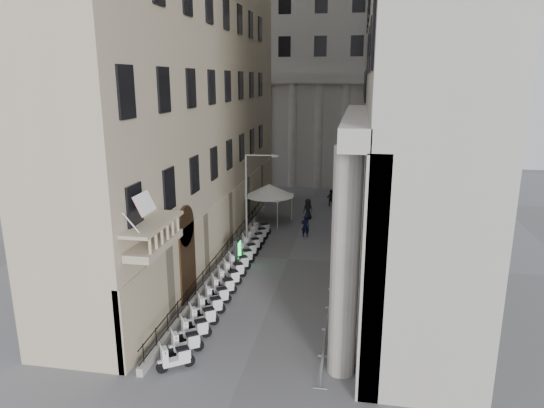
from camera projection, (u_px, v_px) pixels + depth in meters
The scene contains 34 objects.
left_building at pixel (191, 14), 34.39m from camera, with size 5.00×36.00×34.00m, color tan.
far_building at pixel (323, 58), 58.40m from camera, with size 22.00×10.00×30.00m, color #BAB8B0.
iron_fence at pixel (226, 261), 34.30m from camera, with size 0.30×28.00×1.40m, color black, non-canonical shape.
blue_awning at pixel (349, 233), 40.49m from camera, with size 1.60×3.00×3.00m, color navy, non-canonical shape.
flag at pixel (156, 365), 21.86m from camera, with size 1.00×1.40×8.20m, color #9E0C11, non-canonical shape.
scooter_0 at pixel (177, 369), 21.53m from camera, with size 0.56×1.40×1.50m, color silver, non-canonical shape.
scooter_1 at pixel (187, 354), 22.76m from camera, with size 0.56×1.40×1.50m, color silver, non-canonical shape.
scooter_2 at pixel (195, 340), 23.98m from camera, with size 0.56×1.40×1.50m, color silver, non-canonical shape.
scooter_3 at pixel (204, 327), 25.20m from camera, with size 0.56×1.40×1.50m, color silver, non-canonical shape.
scooter_4 at pixel (211, 316), 26.43m from camera, with size 0.56×1.40×1.50m, color silver, non-canonical shape.
scooter_5 at pixel (217, 305), 27.65m from camera, with size 0.56×1.40×1.50m, color silver, non-canonical shape.
scooter_6 at pixel (224, 295), 28.88m from camera, with size 0.56×1.40×1.50m, color silver, non-canonical shape.
scooter_7 at pixel (229, 287), 30.10m from camera, with size 0.56×1.40×1.50m, color silver, non-canonical shape.
scooter_8 at pixel (234, 279), 31.32m from camera, with size 0.56×1.40×1.50m, color silver, non-canonical shape.
scooter_9 at pixel (239, 271), 32.55m from camera, with size 0.56×1.40×1.50m, color silver, non-canonical shape.
scooter_10 at pixel (243, 264), 33.77m from camera, with size 0.56×1.40×1.50m, color silver, non-canonical shape.
scooter_11 at pixel (248, 258), 34.99m from camera, with size 0.56×1.40×1.50m, color silver, non-canonical shape.
scooter_12 at pixel (251, 252), 36.22m from camera, with size 0.56×1.40×1.50m, color silver, non-canonical shape.
scooter_13 at pixel (255, 246), 37.44m from camera, with size 0.56×1.40×1.50m, color silver, non-canonical shape.
scooter_14 at pixel (258, 241), 38.67m from camera, with size 0.56×1.40×1.50m, color silver, non-canonical shape.
scooter_15 at pixel (261, 236), 39.89m from camera, with size 0.56×1.40×1.50m, color silver, non-canonical shape.
barrier_0 at pixel (322, 373), 21.30m from camera, with size 0.60×2.40×1.10m, color #B1B5BA, non-canonical shape.
barrier_1 at pixel (326, 343), 23.69m from camera, with size 0.60×2.40×1.10m, color #B1B5BA, non-canonical shape.
barrier_2 at pixel (329, 319), 26.07m from camera, with size 0.60×2.40×1.10m, color #B1B5BA, non-canonical shape.
barrier_3 at pixel (332, 299), 28.45m from camera, with size 0.60×2.40×1.10m, color #B1B5BA, non-canonical shape.
barrier_4 at pixel (334, 282), 30.83m from camera, with size 0.60×2.40×1.10m, color #B1B5BA, non-canonical shape.
barrier_5 at pixel (336, 267), 33.22m from camera, with size 0.60×2.40×1.10m, color #B1B5BA, non-canonical shape.
barrier_6 at pixel (338, 255), 35.60m from camera, with size 0.60×2.40×1.10m, color #B1B5BA, non-canonical shape.
security_tent at pixel (266, 189), 43.40m from camera, with size 4.35×4.35×3.53m.
street_lamp at pixel (250, 196), 35.09m from camera, with size 2.39×0.43×7.32m.
info_kiosk at pixel (238, 252), 33.14m from camera, with size 0.32×0.95×2.00m.
pedestrian_a at pixel (305, 226), 39.36m from camera, with size 0.66×0.43×1.80m, color black.
pedestrian_b at pixel (331, 198), 48.98m from camera, with size 0.83×0.65×1.71m, color black.
pedestrian_c at pixel (308, 209), 44.35m from camera, with size 0.93×0.61×1.91m, color black.
Camera 1 is at (4.57, -13.12, 12.53)m, focal length 32.00 mm.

